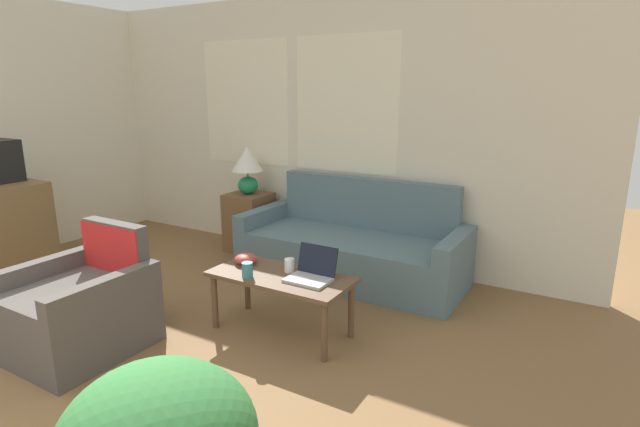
% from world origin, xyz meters
% --- Properties ---
extents(wall_back, '(5.88, 0.06, 2.60)m').
position_xyz_m(wall_back, '(-0.00, 3.99, 1.31)').
color(wall_back, silver).
rests_on(wall_back, ground_plane).
extents(couch, '(2.06, 0.83, 0.88)m').
position_xyz_m(couch, '(0.85, 3.57, 0.26)').
color(couch, slate).
rests_on(couch, ground_plane).
extents(armchair, '(0.77, 0.81, 0.81)m').
position_xyz_m(armchair, '(-0.13, 1.47, 0.27)').
color(armchair, '#514C47').
rests_on(armchair, ground_plane).
extents(side_table, '(0.42, 0.42, 0.63)m').
position_xyz_m(side_table, '(-0.46, 3.68, 0.31)').
color(side_table, brown).
rests_on(side_table, ground_plane).
extents(table_lamp, '(0.33, 0.33, 0.50)m').
position_xyz_m(table_lamp, '(-0.46, 3.68, 0.93)').
color(table_lamp, '#1E8451').
rests_on(table_lamp, side_table).
extents(coffee_table, '(1.02, 0.48, 0.44)m').
position_xyz_m(coffee_table, '(0.91, 2.32, 0.38)').
color(coffee_table, brown).
rests_on(coffee_table, ground_plane).
extents(laptop, '(0.30, 0.26, 0.22)m').
position_xyz_m(laptop, '(1.14, 2.35, 0.49)').
color(laptop, '#B7B7BC').
rests_on(laptop, coffee_table).
extents(cup_navy, '(0.07, 0.07, 0.10)m').
position_xyz_m(cup_navy, '(0.92, 2.39, 0.49)').
color(cup_navy, white).
rests_on(cup_navy, coffee_table).
extents(cup_yellow, '(0.08, 0.08, 0.11)m').
position_xyz_m(cup_yellow, '(0.73, 2.16, 0.49)').
color(cup_yellow, teal).
rests_on(cup_yellow, coffee_table).
extents(snack_bowl, '(0.16, 0.16, 0.08)m').
position_xyz_m(snack_bowl, '(0.55, 2.36, 0.48)').
color(snack_bowl, '#B23D38').
rests_on(snack_bowl, coffee_table).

